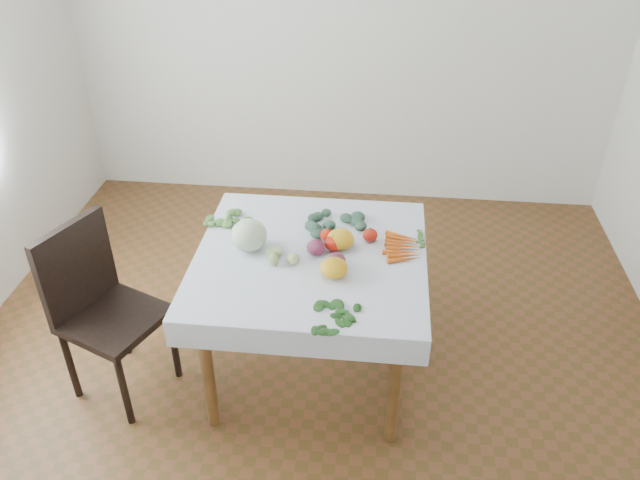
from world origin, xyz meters
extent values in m
plane|color=brown|center=(0.00, 0.00, 0.00)|extent=(4.00, 4.00, 0.00)
cube|color=white|center=(0.00, 2.00, 1.35)|extent=(4.00, 0.04, 2.70)
cube|color=brown|center=(0.00, 0.00, 0.73)|extent=(1.00, 1.00, 0.04)
cylinder|color=brown|center=(-0.44, -0.44, 0.35)|extent=(0.06, 0.06, 0.71)
cylinder|color=brown|center=(0.44, -0.44, 0.35)|extent=(0.06, 0.06, 0.71)
cylinder|color=brown|center=(-0.44, 0.44, 0.35)|extent=(0.06, 0.06, 0.71)
cylinder|color=brown|center=(0.44, 0.44, 0.35)|extent=(0.06, 0.06, 0.71)
cube|color=white|center=(0.00, 0.00, 0.75)|extent=(1.12, 1.12, 0.01)
cube|color=black|center=(-0.95, -0.24, 0.46)|extent=(0.56, 0.56, 0.04)
cube|color=black|center=(-1.13, -0.17, 0.72)|extent=(0.20, 0.41, 0.47)
cylinder|color=black|center=(-1.20, -0.34, 0.22)|extent=(0.04, 0.04, 0.44)
cylinder|color=black|center=(-0.86, -0.48, 0.22)|extent=(0.04, 0.04, 0.44)
cylinder|color=black|center=(-1.05, 0.00, 0.22)|extent=(0.04, 0.04, 0.44)
cylinder|color=black|center=(-0.71, -0.14, 0.22)|extent=(0.04, 0.04, 0.44)
ellipsoid|color=silver|center=(-0.30, 0.02, 0.83)|extent=(0.18, 0.18, 0.16)
ellipsoid|color=red|center=(0.11, 0.05, 0.79)|extent=(0.10, 0.10, 0.08)
ellipsoid|color=red|center=(0.07, 0.13, 0.79)|extent=(0.09, 0.09, 0.06)
ellipsoid|color=red|center=(0.12, 0.08, 0.79)|extent=(0.10, 0.10, 0.07)
ellipsoid|color=red|center=(0.28, 0.16, 0.79)|extent=(0.10, 0.10, 0.07)
ellipsoid|color=orange|center=(0.14, 0.08, 0.80)|extent=(0.18, 0.18, 0.09)
ellipsoid|color=orange|center=(0.13, -0.16, 0.80)|extent=(0.14, 0.14, 0.09)
ellipsoid|color=#501737|center=(0.14, -0.08, 0.79)|extent=(0.09, 0.09, 0.07)
ellipsoid|color=#501737|center=(0.03, 0.01, 0.79)|extent=(0.12, 0.12, 0.08)
ellipsoid|color=#B7D57B|center=(-0.13, -0.07, 0.78)|extent=(0.05, 0.05, 0.05)
ellipsoid|color=#B7D57B|center=(-0.16, -0.06, 0.78)|extent=(0.05, 0.05, 0.05)
ellipsoid|color=#B7D57B|center=(-0.13, -0.11, 0.78)|extent=(0.05, 0.05, 0.05)
ellipsoid|color=#B7D57B|center=(-0.09, -0.03, 0.78)|extent=(0.05, 0.05, 0.05)
cone|color=orange|center=(0.45, 0.19, 0.77)|extent=(0.18, 0.08, 0.03)
cone|color=orange|center=(0.45, 0.16, 0.77)|extent=(0.18, 0.07, 0.03)
cone|color=orange|center=(0.45, 0.13, 0.77)|extent=(0.18, 0.05, 0.03)
cone|color=orange|center=(0.45, 0.10, 0.77)|extent=(0.18, 0.04, 0.03)
cone|color=orange|center=(0.45, 0.08, 0.77)|extent=(0.18, 0.03, 0.03)
cone|color=orange|center=(0.45, 0.05, 0.77)|extent=(0.18, 0.05, 0.03)
cone|color=orange|center=(0.45, 0.02, 0.77)|extent=(0.18, 0.06, 0.03)
cone|color=orange|center=(0.45, -0.01, 0.77)|extent=(0.18, 0.08, 0.03)
ellipsoid|color=#335441|center=(0.12, 0.27, 0.77)|extent=(0.06, 0.06, 0.04)
ellipsoid|color=#335441|center=(0.08, 0.28, 0.77)|extent=(0.06, 0.06, 0.04)
ellipsoid|color=#335441|center=(0.11, 0.24, 0.77)|extent=(0.06, 0.06, 0.04)
ellipsoid|color=#335441|center=(0.13, 0.30, 0.77)|extent=(0.06, 0.06, 0.04)
ellipsoid|color=#335441|center=(0.05, 0.26, 0.77)|extent=(0.06, 0.06, 0.04)
ellipsoid|color=#335441|center=(0.16, 0.24, 0.77)|extent=(0.06, 0.06, 0.04)
ellipsoid|color=#335441|center=(0.08, 0.32, 0.77)|extent=(0.06, 0.06, 0.04)
ellipsoid|color=#335441|center=(0.07, 0.21, 0.77)|extent=(0.06, 0.06, 0.04)
ellipsoid|color=#335441|center=(0.19, 0.30, 0.77)|extent=(0.06, 0.06, 0.04)
ellipsoid|color=#335441|center=(0.01, 0.29, 0.77)|extent=(0.06, 0.06, 0.04)
ellipsoid|color=#335441|center=(0.16, 0.19, 0.77)|extent=(0.06, 0.06, 0.04)
ellipsoid|color=#335441|center=(0.13, 0.36, 0.77)|extent=(0.06, 0.06, 0.04)
ellipsoid|color=#335441|center=(0.00, 0.21, 0.77)|extent=(0.06, 0.06, 0.04)
ellipsoid|color=#335441|center=(0.24, 0.25, 0.77)|extent=(0.06, 0.06, 0.04)
ellipsoid|color=#214D18|center=(0.16, -0.48, 0.76)|extent=(0.06, 0.03, 0.01)
ellipsoid|color=#214D18|center=(0.14, -0.45, 0.76)|extent=(0.06, 0.03, 0.01)
ellipsoid|color=#214D18|center=(0.14, -0.49, 0.76)|extent=(0.06, 0.03, 0.01)
ellipsoid|color=#214D18|center=(0.18, -0.46, 0.76)|extent=(0.06, 0.03, 0.01)
ellipsoid|color=#214D18|center=(0.11, -0.46, 0.76)|extent=(0.06, 0.03, 0.01)
ellipsoid|color=#214D18|center=(0.17, -0.50, 0.76)|extent=(0.06, 0.03, 0.01)
ellipsoid|color=#214D18|center=(0.15, -0.43, 0.76)|extent=(0.06, 0.03, 0.01)
ellipsoid|color=#214D18|center=(0.10, -0.50, 0.76)|extent=(0.06, 0.03, 0.01)
ellipsoid|color=#214D18|center=(0.21, -0.47, 0.76)|extent=(0.06, 0.03, 0.01)
ellipsoid|color=#214D18|center=(0.10, -0.43, 0.76)|extent=(0.06, 0.03, 0.01)
ellipsoid|color=#214D18|center=(0.15, -0.53, 0.76)|extent=(0.06, 0.03, 0.01)
ellipsoid|color=#214D18|center=(0.20, -0.42, 0.76)|extent=(0.06, 0.03, 0.01)
ellipsoid|color=#214D18|center=(0.06, -0.48, 0.76)|extent=(0.06, 0.03, 0.01)
ellipsoid|color=#214D18|center=(0.22, -0.52, 0.76)|extent=(0.06, 0.03, 0.01)
ellipsoid|color=#214D18|center=(0.13, -0.39, 0.76)|extent=(0.06, 0.03, 0.01)
ellipsoid|color=#214D18|center=(0.09, -0.54, 0.76)|extent=(0.06, 0.03, 0.01)
ellipsoid|color=#214D18|center=(0.25, -0.44, 0.76)|extent=(0.06, 0.03, 0.01)
ellipsoid|color=#214D18|center=(0.04, -0.43, 0.76)|extent=(0.06, 0.03, 0.01)
ellipsoid|color=#50823B|center=(-0.45, 0.29, 0.77)|extent=(0.05, 0.05, 0.02)
ellipsoid|color=#50823B|center=(-0.49, 0.29, 0.77)|extent=(0.05, 0.05, 0.02)
ellipsoid|color=#50823B|center=(-0.46, 0.26, 0.77)|extent=(0.05, 0.05, 0.02)
ellipsoid|color=#50823B|center=(-0.45, 0.32, 0.77)|extent=(0.05, 0.05, 0.02)
ellipsoid|color=#50823B|center=(-0.51, 0.27, 0.77)|extent=(0.05, 0.05, 0.02)
ellipsoid|color=#50823B|center=(-0.41, 0.27, 0.77)|extent=(0.05, 0.05, 0.02)
ellipsoid|color=#50823B|center=(-0.50, 0.33, 0.77)|extent=(0.05, 0.05, 0.02)
ellipsoid|color=#50823B|center=(-0.48, 0.23, 0.77)|extent=(0.05, 0.05, 0.02)
ellipsoid|color=#50823B|center=(-0.40, 0.32, 0.77)|extent=(0.05, 0.05, 0.02)
ellipsoid|color=#50823B|center=(-0.56, 0.30, 0.77)|extent=(0.05, 0.05, 0.02)
ellipsoid|color=#50823B|center=(-0.40, 0.22, 0.77)|extent=(0.05, 0.05, 0.02)
ellipsoid|color=#50823B|center=(-0.46, 0.37, 0.77)|extent=(0.05, 0.05, 0.02)
camera|label=1|loc=(0.32, -2.48, 2.49)|focal=35.00mm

